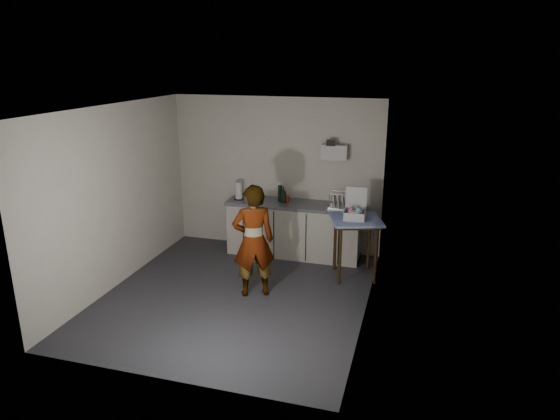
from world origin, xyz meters
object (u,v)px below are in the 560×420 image
(kitchen_counter, at_px, (294,231))
(side_table, at_px, (356,226))
(dish_rack, at_px, (340,204))
(soap_bottle, at_px, (284,195))
(paper_towel, at_px, (239,191))
(bakery_box, at_px, (355,212))
(soda_can, at_px, (287,199))
(dark_bottle, at_px, (280,193))
(standing_man, at_px, (253,241))

(kitchen_counter, height_order, side_table, side_table)
(kitchen_counter, relative_size, side_table, 2.41)
(kitchen_counter, xyz_separation_m, dish_rack, (0.76, -0.04, 0.54))
(side_table, distance_m, soap_bottle, 1.43)
(paper_towel, xyz_separation_m, bakery_box, (2.03, -0.56, -0.03))
(soap_bottle, bearing_deg, dish_rack, -1.57)
(kitchen_counter, distance_m, paper_towel, 1.15)
(soda_can, distance_m, dish_rack, 0.88)
(dark_bottle, distance_m, bakery_box, 1.48)
(standing_man, relative_size, soda_can, 14.18)
(soda_can, xyz_separation_m, bakery_box, (1.19, -0.61, 0.06))
(paper_towel, height_order, dish_rack, paper_towel)
(bakery_box, bearing_deg, dark_bottle, 150.87)
(kitchen_counter, xyz_separation_m, side_table, (1.10, -0.60, 0.38))
(soda_can, distance_m, dark_bottle, 0.16)
(side_table, relative_size, bakery_box, 2.12)
(paper_towel, bearing_deg, kitchen_counter, 2.53)
(side_table, bearing_deg, soda_can, 135.67)
(side_table, bearing_deg, bakery_box, 162.54)
(side_table, xyz_separation_m, dish_rack, (-0.34, 0.56, 0.16))
(soap_bottle, bearing_deg, soda_can, 15.11)
(side_table, distance_m, bakery_box, 0.22)
(kitchen_counter, bearing_deg, dark_bottle, 169.89)
(standing_man, height_order, dish_rack, standing_man)
(dish_rack, bearing_deg, paper_towel, -179.76)
(soda_can, distance_m, paper_towel, 0.84)
(kitchen_counter, distance_m, soda_can, 0.55)
(dark_bottle, xyz_separation_m, dish_rack, (1.01, -0.08, -0.08))
(standing_man, distance_m, soda_can, 1.60)
(soda_can, bearing_deg, dish_rack, -2.76)
(dark_bottle, height_order, bakery_box, bakery_box)
(kitchen_counter, bearing_deg, soap_bottle, -177.05)
(soda_can, relative_size, dark_bottle, 0.42)
(soda_can, xyz_separation_m, dish_rack, (0.88, -0.04, -0.00))
(side_table, xyz_separation_m, paper_towel, (-2.06, 0.56, 0.24))
(soap_bottle, height_order, paper_towel, paper_towel)
(soda_can, relative_size, paper_towel, 0.37)
(kitchen_counter, relative_size, paper_towel, 7.44)
(soda_can, relative_size, bakery_box, 0.26)
(standing_man, height_order, soap_bottle, standing_man)
(soap_bottle, relative_size, soda_can, 2.32)
(kitchen_counter, xyz_separation_m, standing_man, (-0.17, -1.58, 0.37))
(soda_can, height_order, paper_towel, paper_towel)
(soda_can, height_order, dark_bottle, dark_bottle)
(standing_man, bearing_deg, soap_bottle, -116.02)
(kitchen_counter, distance_m, standing_man, 1.63)
(dark_bottle, bearing_deg, side_table, -25.44)
(soap_bottle, xyz_separation_m, soda_can, (0.06, 0.02, -0.07))
(standing_man, xyz_separation_m, soda_can, (0.05, 1.59, 0.17))
(standing_man, relative_size, paper_towel, 5.30)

